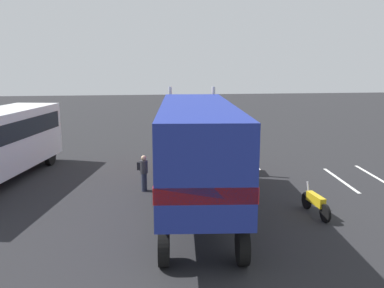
# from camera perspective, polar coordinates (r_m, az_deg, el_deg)

# --- Properties ---
(ground_plane) EXTENTS (120.00, 120.00, 0.00)m
(ground_plane) POSITION_cam_1_polar(r_m,az_deg,el_deg) (22.64, 0.59, -3.21)
(ground_plane) COLOR #232326
(lane_stripe_near) EXTENTS (4.39, 0.65, 0.01)m
(lane_stripe_near) POSITION_cam_1_polar(r_m,az_deg,el_deg) (24.26, 8.45, -2.36)
(lane_stripe_near) COLOR silver
(lane_stripe_near) RESTS_ON ground_plane
(lane_stripe_mid) EXTENTS (4.39, 0.68, 0.01)m
(lane_stripe_mid) POSITION_cam_1_polar(r_m,az_deg,el_deg) (21.32, 20.13, -4.76)
(lane_stripe_mid) COLOR silver
(lane_stripe_mid) RESTS_ON ground_plane
(lane_stripe_far) EXTENTS (4.38, 0.73, 0.01)m
(lane_stripe_far) POSITION_cam_1_polar(r_m,az_deg,el_deg) (22.69, 24.20, -4.13)
(lane_stripe_far) COLOR silver
(lane_stripe_far) RESTS_ON ground_plane
(semi_truck) EXTENTS (14.36, 4.19, 4.50)m
(semi_truck) POSITION_cam_1_polar(r_m,az_deg,el_deg) (16.21, 0.48, 0.29)
(semi_truck) COLOR red
(semi_truck) RESTS_ON ground_plane
(person_bystander) EXTENTS (0.42, 0.48, 1.63)m
(person_bystander) POSITION_cam_1_polar(r_m,az_deg,el_deg) (18.23, -6.83, -3.85)
(person_bystander) COLOR #2D3347
(person_bystander) RESTS_ON ground_plane
(motorcycle) EXTENTS (2.11, 0.29, 1.12)m
(motorcycle) POSITION_cam_1_polar(r_m,az_deg,el_deg) (16.00, 16.98, -7.90)
(motorcycle) COLOR black
(motorcycle) RESTS_ON ground_plane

